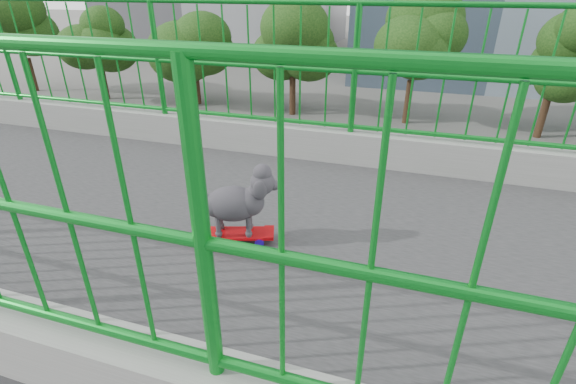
{
  "coord_description": "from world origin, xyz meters",
  "views": [
    {
      "loc": [
        2.3,
        4.56,
        8.54
      ],
      "look_at": [
        -0.8,
        3.57,
        6.89
      ],
      "focal_mm": 25.6,
      "sensor_mm": 36.0,
      "label": 1
    }
  ],
  "objects_px": {
    "car_2": "(133,168)",
    "car_7": "(492,222)",
    "skateboard": "(235,234)",
    "car_3": "(462,183)",
    "car_0": "(32,246)",
    "car_4": "(138,122)",
    "poodle": "(237,201)"
  },
  "relations": [
    {
      "from": "car_7",
      "to": "car_0",
      "type": "bearing_deg",
      "value": 113.22
    },
    {
      "from": "car_0",
      "to": "car_4",
      "type": "relative_size",
      "value": 0.9
    },
    {
      "from": "car_0",
      "to": "car_4",
      "type": "distance_m",
      "value": 13.74
    },
    {
      "from": "car_3",
      "to": "car_4",
      "type": "bearing_deg",
      "value": 80.46
    },
    {
      "from": "car_2",
      "to": "car_7",
      "type": "relative_size",
      "value": 1.25
    },
    {
      "from": "car_3",
      "to": "car_2",
      "type": "bearing_deg",
      "value": 102.24
    },
    {
      "from": "skateboard",
      "to": "poodle",
      "type": "xyz_separation_m",
      "value": [
        -0.01,
        0.03,
        0.26
      ]
    },
    {
      "from": "poodle",
      "to": "car_7",
      "type": "bearing_deg",
      "value": 143.46
    },
    {
      "from": "skateboard",
      "to": "car_7",
      "type": "xyz_separation_m",
      "value": [
        -12.61,
        4.31,
        -6.4
      ]
    },
    {
      "from": "skateboard",
      "to": "car_3",
      "type": "height_order",
      "value": "skateboard"
    },
    {
      "from": "car_2",
      "to": "car_3",
      "type": "height_order",
      "value": "car_2"
    },
    {
      "from": "car_2",
      "to": "car_7",
      "type": "distance_m",
      "value": 15.62
    },
    {
      "from": "car_2",
      "to": "car_7",
      "type": "height_order",
      "value": "car_2"
    },
    {
      "from": "car_7",
      "to": "car_4",
      "type": "bearing_deg",
      "value": 72.19
    },
    {
      "from": "car_2",
      "to": "car_4",
      "type": "bearing_deg",
      "value": 33.9
    },
    {
      "from": "poodle",
      "to": "car_4",
      "type": "xyz_separation_m",
      "value": [
        -19.0,
        -15.64,
        -6.56
      ]
    },
    {
      "from": "skateboard",
      "to": "car_4",
      "type": "distance_m",
      "value": 25.4
    },
    {
      "from": "car_3",
      "to": "car_7",
      "type": "bearing_deg",
      "value": -164.86
    },
    {
      "from": "car_4",
      "to": "car_7",
      "type": "relative_size",
      "value": 0.97
    },
    {
      "from": "poodle",
      "to": "car_0",
      "type": "relative_size",
      "value": 0.13
    },
    {
      "from": "poodle",
      "to": "car_4",
      "type": "distance_m",
      "value": 25.47
    },
    {
      "from": "skateboard",
      "to": "car_3",
      "type": "distance_m",
      "value": 17.4
    },
    {
      "from": "car_3",
      "to": "car_7",
      "type": "height_order",
      "value": "car_7"
    },
    {
      "from": "car_0",
      "to": "car_3",
      "type": "bearing_deg",
      "value": 124.35
    },
    {
      "from": "car_3",
      "to": "car_4",
      "type": "distance_m",
      "value": 19.32
    },
    {
      "from": "poodle",
      "to": "car_2",
      "type": "distance_m",
      "value": 18.16
    },
    {
      "from": "poodle",
      "to": "car_0",
      "type": "bearing_deg",
      "value": -138.05
    },
    {
      "from": "skateboard",
      "to": "car_7",
      "type": "bearing_deg",
      "value": 143.36
    },
    {
      "from": "car_2",
      "to": "car_7",
      "type": "xyz_separation_m",
      "value": [
        0.0,
        15.62,
        -0.13
      ]
    },
    {
      "from": "car_2",
      "to": "skateboard",
      "type": "bearing_deg",
      "value": -138.12
    },
    {
      "from": "poodle",
      "to": "car_4",
      "type": "height_order",
      "value": "poodle"
    },
    {
      "from": "skateboard",
      "to": "poodle",
      "type": "relative_size",
      "value": 1.05
    }
  ]
}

